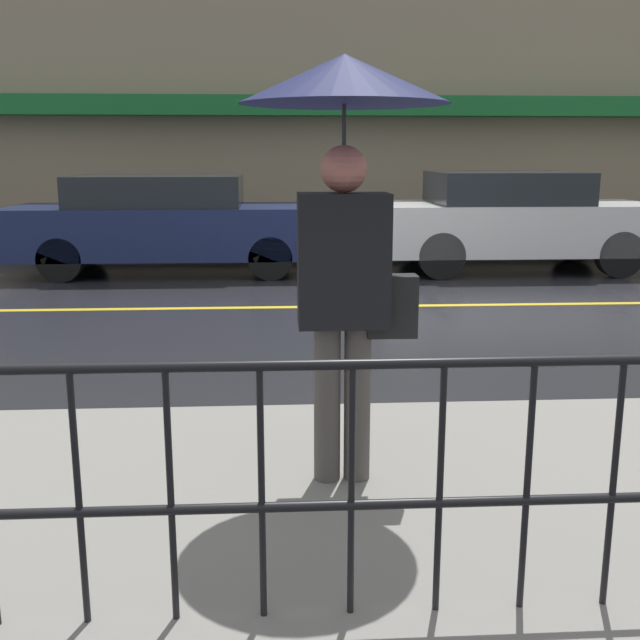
{
  "coord_description": "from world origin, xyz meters",
  "views": [
    {
      "loc": [
        -1.48,
        -8.54,
        1.74
      ],
      "look_at": [
        -1.1,
        -2.06,
        0.3
      ],
      "focal_mm": 42.0,
      "sensor_mm": 36.0,
      "label": 1
    }
  ],
  "objects": [
    {
      "name": "ground_plane",
      "position": [
        0.0,
        0.0,
        0.0
      ],
      "size": [
        80.0,
        80.0,
        0.0
      ],
      "primitive_type": "plane",
      "color": "black"
    },
    {
      "name": "sidewalk_near",
      "position": [
        0.0,
        -5.16,
        0.07
      ],
      "size": [
        28.0,
        2.53,
        0.14
      ],
      "color": "gray",
      "rests_on": "ground_plane"
    },
    {
      "name": "sidewalk_far",
      "position": [
        0.0,
        4.8,
        0.07
      ],
      "size": [
        28.0,
        1.8,
        0.14
      ],
      "color": "gray",
      "rests_on": "ground_plane"
    },
    {
      "name": "lane_marking",
      "position": [
        0.0,
        0.0,
        0.0
      ],
      "size": [
        25.2,
        0.12,
        0.01
      ],
      "color": "gold",
      "rests_on": "ground_plane"
    },
    {
      "name": "building_storefront",
      "position": [
        0.0,
        5.82,
        3.41
      ],
      "size": [
        28.0,
        0.85,
        6.9
      ],
      "color": "gray",
      "rests_on": "ground_plane"
    },
    {
      "name": "pedestrian",
      "position": [
        -1.16,
        -5.04,
        1.72
      ],
      "size": [
        0.96,
        0.96,
        2.04
      ],
      "color": "#4C4742",
      "rests_on": "sidewalk_near"
    },
    {
      "name": "car_navy",
      "position": [
        -3.07,
        2.75,
        0.74
      ],
      "size": [
        4.71,
        1.74,
        1.44
      ],
      "color": "#19234C",
      "rests_on": "ground_plane"
    },
    {
      "name": "car_white",
      "position": [
        2.12,
        2.75,
        0.77
      ],
      "size": [
        4.2,
        1.89,
        1.49
      ],
      "color": "silver",
      "rests_on": "ground_plane"
    }
  ]
}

